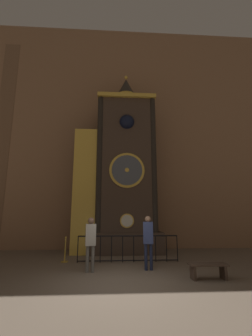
% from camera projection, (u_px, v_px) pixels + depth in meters
% --- Properties ---
extents(ground_plane, '(28.00, 28.00, 0.00)m').
position_uv_depth(ground_plane, '(121.00, 286.00, 5.98)').
color(ground_plane, brown).
extents(cathedral_back_wall, '(24.00, 0.32, 13.72)m').
position_uv_depth(cathedral_back_wall, '(116.00, 130.00, 13.60)').
color(cathedral_back_wall, '#936B4C').
rests_on(cathedral_back_wall, ground_plane).
extents(clock_tower, '(4.41, 1.83, 9.63)m').
position_uv_depth(clock_tower, '(119.00, 172.00, 11.70)').
color(clock_tower, '#423328').
rests_on(clock_tower, ground_plane).
extents(railing_fence, '(4.04, 0.05, 1.02)m').
position_uv_depth(railing_fence, '(128.00, 247.00, 9.00)').
color(railing_fence, black).
rests_on(railing_fence, ground_plane).
extents(visitor_near, '(0.37, 0.27, 1.76)m').
position_uv_depth(visitor_near, '(91.00, 239.00, 7.54)').
color(visitor_near, '#58554F').
rests_on(visitor_near, ground_plane).
extents(visitor_far, '(0.37, 0.26, 1.80)m').
position_uv_depth(visitor_far, '(148.00, 237.00, 7.83)').
color(visitor_far, '#1B213A').
rests_on(visitor_far, ground_plane).
extents(stanchion_post, '(0.28, 0.28, 0.98)m').
position_uv_depth(stanchion_post, '(65.00, 254.00, 8.94)').
color(stanchion_post, '#B28E33').
rests_on(stanchion_post, ground_plane).
extents(visitor_bench, '(1.14, 0.40, 0.44)m').
position_uv_depth(visitor_bench, '(208.00, 268.00, 6.61)').
color(visitor_bench, '#423328').
rests_on(visitor_bench, ground_plane).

